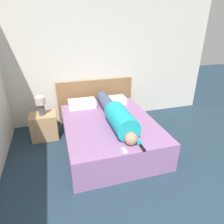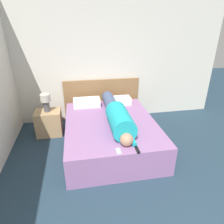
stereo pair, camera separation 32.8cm
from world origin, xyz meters
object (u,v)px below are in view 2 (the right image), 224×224
at_px(table_lamp, 46,101).
at_px(person_lying, 117,115).
at_px(bed, 111,133).
at_px(cell_phone, 118,151).
at_px(pillow_near_headboard, 87,103).
at_px(pillow_second, 118,101).
at_px(nightstand, 49,123).
at_px(tv_remote, 137,150).

distance_m(table_lamp, person_lying, 1.42).
bearing_deg(bed, cell_phone, -92.90).
bearing_deg(table_lamp, bed, -27.91).
bearing_deg(pillow_near_headboard, pillow_second, 0.00).
relative_size(table_lamp, person_lying, 0.19).
bearing_deg(bed, nightstand, 152.09).
xyz_separation_m(person_lying, pillow_second, (0.21, 0.86, -0.08)).
xyz_separation_m(bed, pillow_near_headboard, (-0.36, 0.77, 0.32)).
distance_m(nightstand, pillow_second, 1.48).
bearing_deg(cell_phone, person_lying, 79.98).
xyz_separation_m(nightstand, pillow_second, (1.44, 0.16, 0.31)).
relative_size(nightstand, pillow_second, 0.96).
bearing_deg(person_lying, bed, 136.12).
height_order(nightstand, cell_phone, nightstand).
relative_size(table_lamp, pillow_second, 0.68).
bearing_deg(tv_remote, bed, 103.14).
relative_size(bed, table_lamp, 5.61).
xyz_separation_m(person_lying, pillow_near_headboard, (-0.46, 0.86, -0.08)).
height_order(bed, pillow_near_headboard, pillow_near_headboard).
height_order(bed, tv_remote, tv_remote).
height_order(nightstand, pillow_second, pillow_second).
xyz_separation_m(table_lamp, cell_phone, (1.10, -1.50, -0.23)).
distance_m(pillow_near_headboard, tv_remote, 1.78).
bearing_deg(pillow_near_headboard, nightstand, -168.28).
bearing_deg(person_lying, pillow_second, 76.49).
bearing_deg(nightstand, bed, -27.91).
height_order(tv_remote, cell_phone, tv_remote).
height_order(table_lamp, pillow_second, table_lamp).
height_order(bed, cell_phone, cell_phone).
relative_size(person_lying, tv_remote, 12.01).
xyz_separation_m(table_lamp, tv_remote, (1.35, -1.52, -0.22)).
xyz_separation_m(tv_remote, cell_phone, (-0.26, 0.02, -0.01)).
bearing_deg(nightstand, person_lying, -29.38).
height_order(table_lamp, pillow_near_headboard, table_lamp).
bearing_deg(cell_phone, table_lamp, 126.24).
bearing_deg(pillow_second, tv_remote, -93.01).
bearing_deg(nightstand, pillow_second, 6.38).
xyz_separation_m(bed, nightstand, (-1.14, 0.60, 0.01)).
relative_size(pillow_near_headboard, cell_phone, 4.20).
bearing_deg(bed, pillow_near_headboard, 115.37).
relative_size(person_lying, pillow_near_headboard, 3.30).
xyz_separation_m(bed, tv_remote, (0.21, -0.92, 0.25)).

